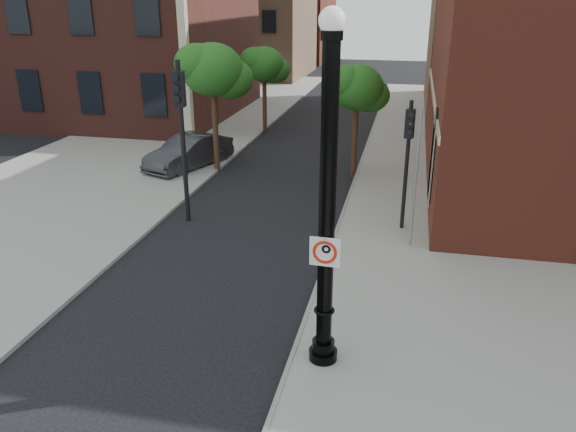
% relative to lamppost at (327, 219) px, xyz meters
% --- Properties ---
extents(ground, '(120.00, 120.00, 0.00)m').
position_rel_lamppost_xyz_m(ground, '(-2.71, -0.03, -3.31)').
color(ground, black).
rests_on(ground, ground).
extents(sidewalk_right, '(8.00, 60.00, 0.12)m').
position_rel_lamppost_xyz_m(sidewalk_right, '(3.29, 9.97, -3.25)').
color(sidewalk_right, gray).
rests_on(sidewalk_right, ground).
extents(sidewalk_left, '(10.00, 50.00, 0.12)m').
position_rel_lamppost_xyz_m(sidewalk_left, '(-11.71, 17.97, -3.25)').
color(sidewalk_left, gray).
rests_on(sidewalk_left, ground).
extents(curb_edge, '(0.10, 60.00, 0.14)m').
position_rel_lamppost_xyz_m(curb_edge, '(-0.66, 9.97, -3.24)').
color(curb_edge, gray).
rests_on(curb_edge, ground).
extents(bg_building_tan_a, '(12.00, 12.00, 12.00)m').
position_rel_lamppost_xyz_m(bg_building_tan_a, '(-14.71, 43.97, 2.69)').
color(bg_building_tan_a, '#987353').
rests_on(bg_building_tan_a, ground).
extents(bg_building_red, '(12.00, 12.00, 10.00)m').
position_rel_lamppost_xyz_m(bg_building_red, '(-14.71, 57.97, 1.69)').
color(bg_building_red, maroon).
rests_on(bg_building_red, ground).
extents(lamppost, '(0.61, 0.61, 7.16)m').
position_rel_lamppost_xyz_m(lamppost, '(0.00, 0.00, 0.00)').
color(lamppost, black).
rests_on(lamppost, ground).
extents(no_parking_sign, '(0.61, 0.08, 0.61)m').
position_rel_lamppost_xyz_m(no_parking_sign, '(0.01, -0.18, -0.60)').
color(no_parking_sign, white).
rests_on(no_parking_sign, ground).
extents(parked_car, '(3.04, 4.77, 1.48)m').
position_rel_lamppost_xyz_m(parked_car, '(-8.16, 12.98, -2.56)').
color(parked_car, '#2D2E32').
rests_on(parked_car, ground).
extents(traffic_signal_left, '(0.38, 0.46, 5.43)m').
position_rel_lamppost_xyz_m(traffic_signal_left, '(-5.86, 7.01, 0.35)').
color(traffic_signal_left, black).
rests_on(traffic_signal_left, ground).
extents(traffic_signal_right, '(0.31, 0.37, 4.33)m').
position_rel_lamppost_xyz_m(traffic_signal_right, '(1.42, 7.65, -0.39)').
color(traffic_signal_right, black).
rests_on(traffic_signal_right, ground).
extents(utility_pole, '(0.09, 0.09, 4.37)m').
position_rel_lamppost_xyz_m(utility_pole, '(1.70, 6.32, -1.12)').
color(utility_pole, '#999999').
rests_on(utility_pole, ground).
extents(street_tree_a, '(3.06, 2.76, 5.51)m').
position_rel_lamppost_xyz_m(street_tree_a, '(-6.74, 12.80, 1.04)').
color(street_tree_a, '#341F15').
rests_on(street_tree_a, ground).
extents(street_tree_b, '(2.61, 2.36, 4.70)m').
position_rel_lamppost_xyz_m(street_tree_b, '(-6.63, 20.74, 0.40)').
color(street_tree_b, '#341F15').
rests_on(street_tree_b, ground).
extents(street_tree_c, '(2.60, 2.35, 4.69)m').
position_rel_lamppost_xyz_m(street_tree_c, '(-0.80, 13.59, 0.39)').
color(street_tree_c, '#341F15').
rests_on(street_tree_c, ground).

